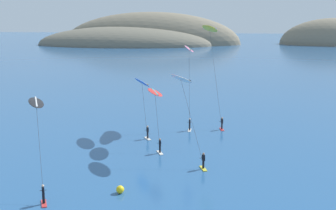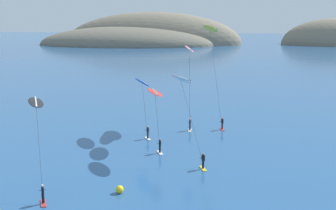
% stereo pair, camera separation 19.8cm
% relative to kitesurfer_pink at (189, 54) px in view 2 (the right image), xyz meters
% --- Properties ---
extents(headland_island, '(169.88, 47.88, 31.17)m').
position_rel_kitesurfer_pink_xyz_m(headland_island, '(-12.92, 150.14, -9.93)').
color(headland_island, '#6B6656').
rests_on(headland_island, ground).
extents(kitesurfer_pink, '(2.05, 6.45, 11.10)m').
position_rel_kitesurfer_pink_xyz_m(kitesurfer_pink, '(0.00, 0.00, 0.00)').
color(kitesurfer_pink, silver).
rests_on(kitesurfer_pink, ground).
extents(kitesurfer_black, '(4.07, 7.40, 7.87)m').
position_rel_kitesurfer_pink_xyz_m(kitesurfer_black, '(-12.08, -21.86, -2.98)').
color(kitesurfer_black, red).
rests_on(kitesurfer_black, ground).
extents(kitesurfer_white, '(4.81, 7.27, 8.96)m').
position_rel_kitesurfer_pink_xyz_m(kitesurfer_white, '(0.12, -12.46, -2.20)').
color(kitesurfer_white, yellow).
rests_on(kitesurfer_white, ground).
extents(kitesurfer_yellow, '(3.82, 7.34, 13.78)m').
position_rel_kitesurfer_pink_xyz_m(kitesurfer_yellow, '(2.80, 2.40, 2.19)').
color(kitesurfer_yellow, red).
rests_on(kitesurfer_yellow, ground).
extents(kitesurfer_red, '(2.91, 6.34, 6.69)m').
position_rel_kitesurfer_pink_xyz_m(kitesurfer_red, '(-3.33, -9.07, -4.05)').
color(kitesurfer_red, silver).
rests_on(kitesurfer_red, ground).
extents(kitesurfer_blue, '(3.32, 4.97, 7.33)m').
position_rel_kitesurfer_pink_xyz_m(kitesurfer_blue, '(-5.52, -5.14, -3.65)').
color(kitesurfer_blue, silver).
rests_on(kitesurfer_blue, ground).
extents(marker_buoy, '(0.70, 0.70, 0.70)m').
position_rel_kitesurfer_pink_xyz_m(marker_buoy, '(-4.50, -22.94, -9.58)').
color(marker_buoy, yellow).
rests_on(marker_buoy, ground).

